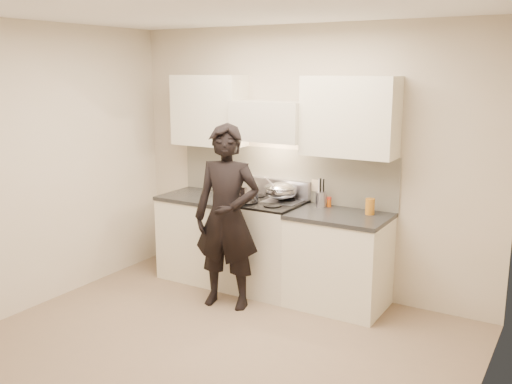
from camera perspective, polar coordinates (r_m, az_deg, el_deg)
ground_plane at (r=4.85m, az=-4.74°, el=-15.67°), size 4.00×4.00×0.00m
room_shell at (r=4.67m, az=-3.02°, el=4.01°), size 4.04×3.54×2.70m
stove at (r=5.92m, az=0.81°, el=-5.36°), size 0.76×0.65×0.96m
counter_right at (r=5.58m, az=8.27°, el=-6.75°), size 0.92×0.67×0.92m
counter_left at (r=6.33m, az=-5.34°, el=-4.37°), size 0.82×0.67×0.92m
wok at (r=5.79m, az=2.50°, el=0.12°), size 0.34×0.42×0.27m
stock_pot at (r=5.72m, az=-1.01°, el=-0.11°), size 0.34×0.32×0.17m
utensil_crock at (r=5.69m, az=6.52°, el=-0.62°), size 0.11×0.11×0.29m
spice_jar at (r=5.70m, az=7.32°, el=-0.98°), size 0.04×0.04×0.10m
oil_glass at (r=5.47m, az=11.33°, el=-1.43°), size 0.09×0.09×0.15m
person at (r=5.42m, az=-2.91°, el=-2.52°), size 0.72×0.55×1.77m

